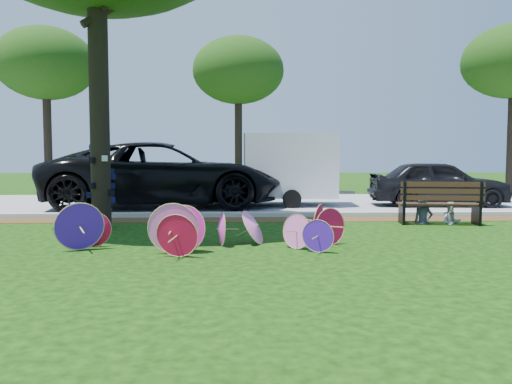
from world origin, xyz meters
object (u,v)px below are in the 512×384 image
black_van (164,175)px  dark_pickup (438,183)px  person_right (452,203)px  parasol_pile (206,228)px  cargo_trailer (291,166)px  person_left (424,197)px  park_bench (439,203)px

black_van → dark_pickup: (9.08, 0.13, -0.29)m
person_right → parasol_pile: bearing=-149.1°
parasol_pile → cargo_trailer: bearing=73.4°
black_van → cargo_trailer: bearing=-89.2°
parasol_pile → person_left: (5.10, 3.13, 0.27)m
parasol_pile → cargo_trailer: 8.29m
dark_pickup → person_right: bearing=166.6°
black_van → cargo_trailer: cargo_trailer is taller
black_van → park_bench: black_van is taller
park_bench → dark_pickup: bearing=76.1°
cargo_trailer → person_left: cargo_trailer is taller
cargo_trailer → person_left: (2.75, -4.75, -0.70)m
dark_pickup → park_bench: bearing=162.9°
parasol_pile → park_bench: size_ratio=2.65×
parasol_pile → dark_pickup: dark_pickup is taller
park_bench → person_right: 0.35m
parasol_pile → person_right: person_right is taller
dark_pickup → parasol_pile: bearing=141.0°
dark_pickup → park_bench: 4.85m
black_van → park_bench: size_ratio=3.84×
parasol_pile → black_van: 7.70m
parasol_pile → black_van: (-1.83, 7.44, 0.68)m
black_van → cargo_trailer: size_ratio=2.53×
black_van → cargo_trailer: 4.22m
park_bench → person_right: size_ratio=1.92×
cargo_trailer → person_right: 5.93m
dark_pickup → park_bench: size_ratio=2.28×
black_van → cargo_trailer: (4.18, 0.44, 0.30)m
dark_pickup → person_left: size_ratio=3.49×
cargo_trailer → person_left: 5.53m
parasol_pile → black_van: black_van is taller
black_van → dark_pickup: black_van is taller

